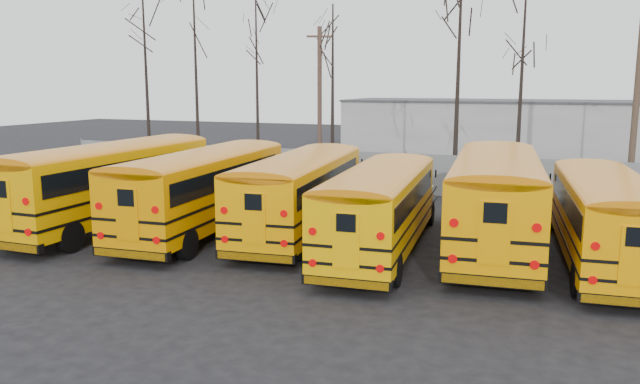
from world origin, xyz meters
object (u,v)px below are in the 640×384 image
at_px(bus_d, 381,202).
at_px(bus_e, 496,192).
at_px(bus_c, 302,187).
at_px(utility_pole_left, 320,99).
at_px(bus_b, 206,183).
at_px(utility_pole_right, 637,88).
at_px(bus_f, 605,212).
at_px(bus_a, 113,177).

height_order(bus_d, bus_e, bus_e).
distance_m(bus_c, bus_d, 3.61).
height_order(bus_d, utility_pole_left, utility_pole_left).
distance_m(bus_b, bus_d, 6.72).
bearing_deg(bus_b, utility_pole_right, 39.71).
bearing_deg(bus_f, utility_pole_left, 128.88).
bearing_deg(bus_c, bus_b, -170.89).
distance_m(utility_pole_left, utility_pole_right, 17.01).
xyz_separation_m(bus_f, utility_pole_right, (1.90, 13.83, 3.49)).
xyz_separation_m(bus_a, bus_f, (17.02, 0.95, -0.25)).
bearing_deg(bus_c, utility_pole_right, 42.97).
height_order(bus_b, utility_pole_right, utility_pole_right).
distance_m(bus_e, utility_pole_left, 18.92).
xyz_separation_m(bus_a, bus_e, (13.83, 1.79, -0.01)).
relative_size(bus_b, bus_d, 1.08).
relative_size(bus_a, bus_e, 0.99).
distance_m(bus_c, utility_pole_right, 18.19).
bearing_deg(bus_e, bus_d, -155.85).
distance_m(bus_d, bus_f, 6.61).
xyz_separation_m(bus_c, bus_f, (9.84, -0.37, -0.09)).
height_order(bus_f, utility_pole_left, utility_pole_left).
bearing_deg(bus_d, bus_c, 152.38).
distance_m(bus_a, bus_e, 13.94).
distance_m(bus_b, bus_e, 10.12).
bearing_deg(bus_e, utility_pole_right, 63.28).
height_order(bus_a, utility_pole_right, utility_pole_right).
height_order(bus_a, bus_c, bus_a).
height_order(bus_b, bus_c, bus_b).
distance_m(bus_a, bus_d, 10.50).
bearing_deg(utility_pole_left, bus_d, -87.63).
bearing_deg(bus_c, bus_f, -8.07).
bearing_deg(bus_d, utility_pole_right, 55.82).
xyz_separation_m(bus_f, utility_pole_left, (-15.02, 15.39, 2.81)).
bearing_deg(bus_e, bus_a, -177.93).
bearing_deg(bus_a, bus_f, 2.80).
relative_size(bus_f, utility_pole_right, 1.02).
distance_m(bus_b, utility_pole_right, 21.13).
bearing_deg(bus_a, utility_pole_right, 37.60).
distance_m(bus_e, bus_f, 3.31).
height_order(bus_a, bus_e, bus_a).
xyz_separation_m(bus_e, utility_pole_left, (-11.83, 14.55, 2.57)).
relative_size(bus_e, utility_pole_right, 1.17).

